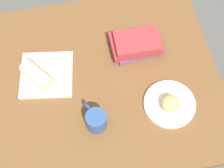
{
  "coord_description": "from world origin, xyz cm",
  "views": [
    {
      "loc": [
        -3.75,
        -64.59,
        124.88
      ],
      "look_at": [
        8.02,
        -4.97,
        7.0
      ],
      "focal_mm": 51.1,
      "sensor_mm": 36.0,
      "label": 1
    }
  ],
  "objects_px": {
    "breakfast_wrap": "(37,75)",
    "coffee_mug": "(96,120)",
    "square_plate": "(47,75)",
    "round_plate": "(170,104)",
    "book_stack": "(136,44)",
    "sauce_cup": "(55,66)",
    "scone_pastry": "(170,103)"
  },
  "relations": [
    {
      "from": "square_plate",
      "to": "breakfast_wrap",
      "type": "relative_size",
      "value": 1.47
    },
    {
      "from": "round_plate",
      "to": "breakfast_wrap",
      "type": "height_order",
      "value": "breakfast_wrap"
    },
    {
      "from": "round_plate",
      "to": "breakfast_wrap",
      "type": "bearing_deg",
      "value": 157.42
    },
    {
      "from": "square_plate",
      "to": "sauce_cup",
      "type": "distance_m",
      "value": 0.05
    },
    {
      "from": "scone_pastry",
      "to": "book_stack",
      "type": "xyz_separation_m",
      "value": [
        -0.07,
        0.3,
        0.0
      ]
    },
    {
      "from": "scone_pastry",
      "to": "breakfast_wrap",
      "type": "height_order",
      "value": "breakfast_wrap"
    },
    {
      "from": "breakfast_wrap",
      "to": "sauce_cup",
      "type": "bearing_deg",
      "value": 173.85
    },
    {
      "from": "breakfast_wrap",
      "to": "coffee_mug",
      "type": "relative_size",
      "value": 1.21
    },
    {
      "from": "square_plate",
      "to": "sauce_cup",
      "type": "relative_size",
      "value": 4.98
    },
    {
      "from": "sauce_cup",
      "to": "breakfast_wrap",
      "type": "relative_size",
      "value": 0.3
    },
    {
      "from": "breakfast_wrap",
      "to": "coffee_mug",
      "type": "distance_m",
      "value": 0.31
    },
    {
      "from": "round_plate",
      "to": "sauce_cup",
      "type": "bearing_deg",
      "value": 149.33
    },
    {
      "from": "round_plate",
      "to": "book_stack",
      "type": "distance_m",
      "value": 0.3
    },
    {
      "from": "square_plate",
      "to": "round_plate",
      "type": "bearing_deg",
      "value": -25.99
    },
    {
      "from": "breakfast_wrap",
      "to": "square_plate",
      "type": "bearing_deg",
      "value": 173.85
    },
    {
      "from": "breakfast_wrap",
      "to": "coffee_mug",
      "type": "xyz_separation_m",
      "value": [
        0.2,
        -0.24,
        -0.0
      ]
    },
    {
      "from": "book_stack",
      "to": "coffee_mug",
      "type": "bearing_deg",
      "value": -126.51
    },
    {
      "from": "sauce_cup",
      "to": "book_stack",
      "type": "distance_m",
      "value": 0.36
    },
    {
      "from": "scone_pastry",
      "to": "coffee_mug",
      "type": "xyz_separation_m",
      "value": [
        -0.31,
        -0.01,
        0.01
      ]
    },
    {
      "from": "book_stack",
      "to": "round_plate",
      "type": "bearing_deg",
      "value": -75.2
    },
    {
      "from": "scone_pastry",
      "to": "coffee_mug",
      "type": "bearing_deg",
      "value": -177.54
    },
    {
      "from": "square_plate",
      "to": "breakfast_wrap",
      "type": "xyz_separation_m",
      "value": [
        -0.03,
        -0.02,
        0.04
      ]
    },
    {
      "from": "breakfast_wrap",
      "to": "coffee_mug",
      "type": "height_order",
      "value": "coffee_mug"
    },
    {
      "from": "scone_pastry",
      "to": "coffee_mug",
      "type": "relative_size",
      "value": 0.63
    },
    {
      "from": "round_plate",
      "to": "square_plate",
      "type": "distance_m",
      "value": 0.54
    },
    {
      "from": "coffee_mug",
      "to": "sauce_cup",
      "type": "bearing_deg",
      "value": 114.13
    },
    {
      "from": "round_plate",
      "to": "coffee_mug",
      "type": "xyz_separation_m",
      "value": [
        -0.31,
        -0.02,
        0.04
      ]
    },
    {
      "from": "scone_pastry",
      "to": "square_plate",
      "type": "xyz_separation_m",
      "value": [
        -0.48,
        0.25,
        -0.03
      ]
    },
    {
      "from": "sauce_cup",
      "to": "book_stack",
      "type": "height_order",
      "value": "book_stack"
    },
    {
      "from": "round_plate",
      "to": "breakfast_wrap",
      "type": "relative_size",
      "value": 1.43
    },
    {
      "from": "book_stack",
      "to": "breakfast_wrap",
      "type": "bearing_deg",
      "value": -169.99
    },
    {
      "from": "coffee_mug",
      "to": "breakfast_wrap",
      "type": "bearing_deg",
      "value": 130.53
    }
  ]
}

